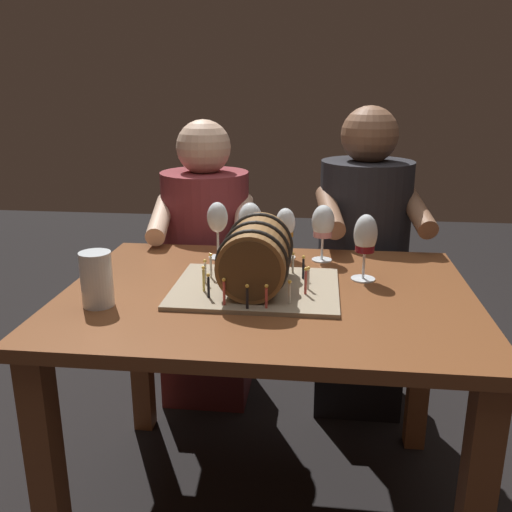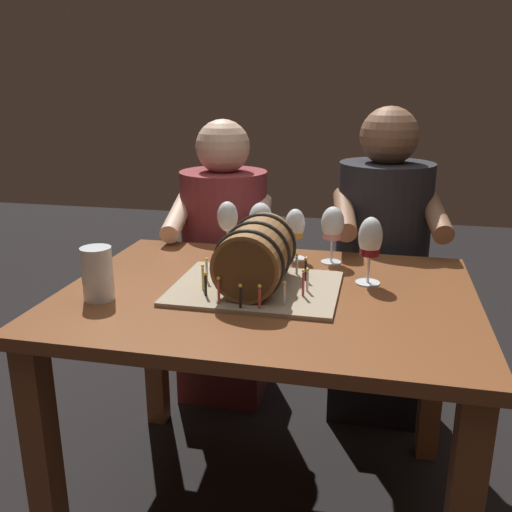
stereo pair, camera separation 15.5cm
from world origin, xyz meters
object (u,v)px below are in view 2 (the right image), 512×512
(wine_glass_white, at_px, (261,221))
(wine_glass_amber, at_px, (295,227))
(wine_glass_empty, at_px, (228,218))
(wine_glass_red, at_px, (370,241))
(barrel_cake, at_px, (256,260))
(dining_table, at_px, (267,330))
(beer_pint, at_px, (98,276))
(wine_glass_rose, at_px, (332,226))
(person_seated_left, at_px, (225,273))
(person_seated_right, at_px, (380,277))

(wine_glass_white, relative_size, wine_glass_amber, 1.07)
(wine_glass_amber, bearing_deg, wine_glass_empty, -173.22)
(wine_glass_red, xyz_separation_m, wine_glass_amber, (-0.24, 0.19, -0.02))
(barrel_cake, xyz_separation_m, wine_glass_empty, (-0.16, 0.29, 0.05))
(barrel_cake, relative_size, wine_glass_empty, 2.44)
(dining_table, bearing_deg, barrel_cake, 177.15)
(wine_glass_empty, height_order, beer_pint, wine_glass_empty)
(wine_glass_empty, xyz_separation_m, beer_pint, (-0.24, -0.45, -0.07))
(wine_glass_white, distance_m, wine_glass_amber, 0.12)
(wine_glass_amber, distance_m, beer_pint, 0.66)
(wine_glass_rose, distance_m, person_seated_left, 0.66)
(wine_glass_red, relative_size, person_seated_left, 0.17)
(dining_table, distance_m, wine_glass_amber, 0.39)
(dining_table, xyz_separation_m, wine_glass_empty, (-0.19, 0.29, 0.25))
(dining_table, relative_size, wine_glass_rose, 6.16)
(dining_table, relative_size, barrel_cake, 2.48)
(wine_glass_red, height_order, person_seated_right, person_seated_right)
(wine_glass_red, distance_m, wine_glass_rose, 0.21)
(wine_glass_white, xyz_separation_m, beer_pint, (-0.34, -0.49, -0.05))
(person_seated_right, bearing_deg, barrel_cake, -117.83)
(wine_glass_white, distance_m, wine_glass_rose, 0.24)
(barrel_cake, distance_m, wine_glass_amber, 0.32)
(person_seated_left, bearing_deg, wine_glass_empty, -72.29)
(wine_glass_rose, bearing_deg, wine_glass_empty, -178.09)
(wine_glass_amber, bearing_deg, wine_glass_red, -37.81)
(dining_table, xyz_separation_m, person_seated_left, (-0.31, 0.65, -0.07))
(wine_glass_white, bearing_deg, wine_glass_amber, -7.51)
(wine_glass_white, relative_size, wine_glass_red, 0.92)
(wine_glass_white, xyz_separation_m, person_seated_right, (0.40, 0.32, -0.28))
(barrel_cake, xyz_separation_m, wine_glass_amber, (0.06, 0.31, 0.02))
(wine_glass_rose, relative_size, wine_glass_amber, 1.10)
(beer_pint, bearing_deg, barrel_cake, 22.17)
(wine_glass_amber, relative_size, person_seated_right, 0.14)
(wine_glass_white, bearing_deg, person_seated_right, 38.83)
(barrel_cake, bearing_deg, wine_glass_amber, 78.99)
(beer_pint, bearing_deg, dining_table, 20.39)
(wine_glass_red, bearing_deg, barrel_cake, -157.97)
(dining_table, xyz_separation_m, wine_glass_red, (0.27, 0.13, 0.25))
(wine_glass_empty, distance_m, person_seated_right, 0.69)
(wine_glass_rose, distance_m, wine_glass_empty, 0.34)
(beer_pint, bearing_deg, person_seated_left, 81.63)
(person_seated_left, xyz_separation_m, person_seated_right, (0.62, 0.00, 0.03))
(dining_table, xyz_separation_m, barrel_cake, (-0.03, 0.00, 0.21))
(barrel_cake, bearing_deg, wine_glass_rose, 58.46)
(wine_glass_amber, bearing_deg, dining_table, -94.98)
(wine_glass_white, relative_size, beer_pint, 1.25)
(wine_glass_empty, relative_size, beer_pint, 1.30)
(wine_glass_white, bearing_deg, barrel_cake, -80.10)
(wine_glass_white, relative_size, person_seated_left, 0.16)
(wine_glass_empty, bearing_deg, beer_pint, -117.78)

